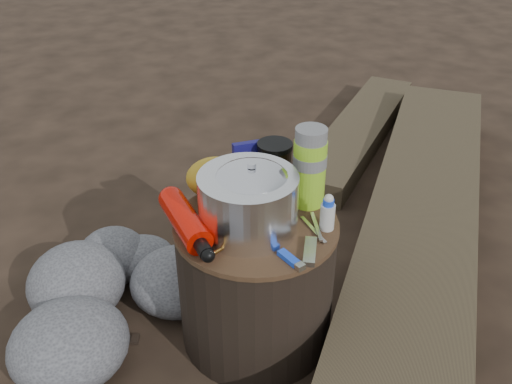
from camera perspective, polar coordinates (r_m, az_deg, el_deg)
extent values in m
plane|color=#2E2219|center=(1.69, 0.00, -13.94)|extent=(60.00, 60.00, 0.00)
cylinder|color=black|center=(1.55, 0.00, -8.99)|extent=(0.42, 0.42, 0.39)
cube|color=#3E3424|center=(2.06, 16.36, -2.60)|extent=(1.34, 1.97, 0.17)
cube|color=#3E3424|center=(2.71, 10.36, 6.05)|extent=(0.89, 1.11, 0.10)
cylinder|color=white|center=(1.38, -0.80, -1.08)|extent=(0.25, 0.25, 0.15)
cylinder|color=silver|center=(1.38, -0.43, -0.55)|extent=(0.17, 0.17, 0.17)
cylinder|color=#90CF25|center=(1.46, 5.42, 2.49)|extent=(0.09, 0.09, 0.22)
cylinder|color=black|center=(1.54, 1.88, 2.60)|extent=(0.09, 0.09, 0.14)
ellipsoid|color=#B88D1C|center=(1.53, -4.18, 1.50)|extent=(0.16, 0.13, 0.11)
cube|color=#110E58|center=(1.55, -0.30, 2.72)|extent=(0.11, 0.04, 0.14)
cube|color=blue|center=(1.31, 3.33, -6.66)|extent=(0.05, 0.08, 0.01)
cube|color=#B9B9BE|center=(1.34, 5.47, -6.00)|extent=(0.06, 0.10, 0.01)
cylinder|color=beige|center=(1.40, 7.25, -2.19)|extent=(0.04, 0.04, 0.09)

